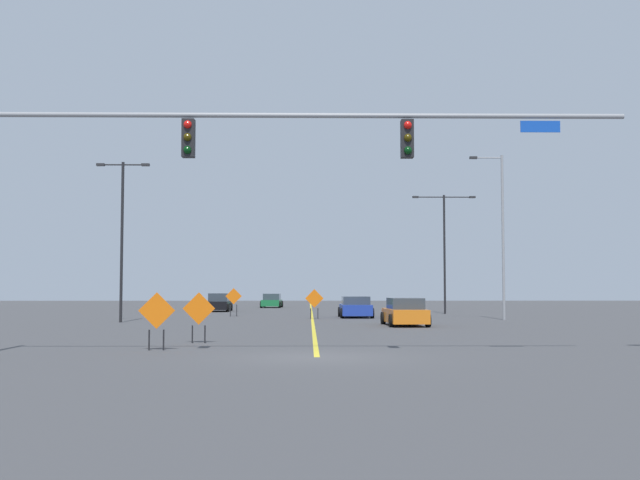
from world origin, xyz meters
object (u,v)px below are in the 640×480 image
street_lamp_mid_right (501,230)px  car_black_near (219,303)px  traffic_signal_assembly (201,156)px  construction_sign_right_shoulder (157,314)px  street_lamp_far_left (444,243)px  construction_sign_right_lane (314,300)px  construction_sign_median_far (199,311)px  car_blue_distant (356,307)px  car_green_passing (272,301)px  car_orange_mid (405,313)px  construction_sign_left_shoulder (234,298)px  street_lamp_far_right (122,229)px

street_lamp_mid_right → car_black_near: street_lamp_mid_right is taller
traffic_signal_assembly → construction_sign_right_shoulder: size_ratio=10.40×
street_lamp_far_left → construction_sign_right_lane: (-9.75, -9.71, -4.12)m
construction_sign_right_lane → construction_sign_median_far: 21.92m
construction_sign_right_lane → car_blue_distant: 3.53m
construction_sign_right_shoulder → car_green_passing: construction_sign_right_shoulder is taller
traffic_signal_assembly → car_orange_mid: size_ratio=3.96×
traffic_signal_assembly → street_lamp_far_left: street_lamp_far_left is taller
construction_sign_left_shoulder → car_orange_mid: size_ratio=0.41×
construction_sign_right_shoulder → car_green_passing: bearing=89.0°
street_lamp_far_right → car_orange_mid: bearing=-15.1°
traffic_signal_assembly → construction_sign_right_lane: size_ratio=9.91×
street_lamp_far_left → car_orange_mid: bearing=-105.7°
construction_sign_median_far → car_green_passing: construction_sign_median_far is taller
car_blue_distant → car_orange_mid: size_ratio=0.95×
street_lamp_far_right → construction_sign_left_shoulder: 11.43m
street_lamp_mid_right → car_black_near: size_ratio=2.33×
street_lamp_far_right → car_black_near: 21.68m
car_black_near → street_lamp_far_left: bearing=-20.1°
street_lamp_mid_right → construction_sign_right_lane: (-11.17, 1.73, -4.23)m
street_lamp_far_right → street_lamp_far_left: street_lamp_far_right is taller
car_orange_mid → street_lamp_mid_right: bearing=47.5°
construction_sign_right_shoulder → construction_sign_median_far: construction_sign_right_shoulder is taller
street_lamp_far_left → car_orange_mid: 20.00m
street_lamp_far_right → construction_sign_right_shoulder: street_lamp_far_right is taller
street_lamp_mid_right → car_orange_mid: street_lamp_mid_right is taller
construction_sign_right_lane → car_blue_distant: construction_sign_right_lane is taller
street_lamp_far_left → car_blue_distant: street_lamp_far_left is taller
construction_sign_left_shoulder → construction_sign_median_far: bearing=-87.2°
street_lamp_far_left → car_green_passing: street_lamp_far_left is taller
traffic_signal_assembly → construction_sign_median_far: (-0.80, 5.63, -4.41)m
construction_sign_right_shoulder → car_orange_mid: (9.41, 15.67, -0.44)m
construction_sign_left_shoulder → street_lamp_far_left: bearing=19.3°
traffic_signal_assembly → car_blue_distant: (5.97, 29.42, -4.84)m
street_lamp_mid_right → car_green_passing: size_ratio=2.25×
traffic_signal_assembly → construction_sign_right_shoulder: bearing=123.5°
construction_sign_median_far → construction_sign_right_shoulder: bearing=-104.7°
street_lamp_far_left → car_blue_distant: size_ratio=2.03×
construction_sign_right_shoulder → construction_sign_median_far: 3.26m
car_orange_mid → car_green_passing: size_ratio=1.04×
street_lamp_far_left → construction_sign_median_far: (-13.86, -31.24, -4.20)m
traffic_signal_assembly → car_black_near: traffic_signal_assembly is taller
construction_sign_left_shoulder → car_green_passing: size_ratio=0.43×
construction_sign_right_lane → car_blue_distant: (2.67, 2.25, -0.51)m
car_blue_distant → construction_sign_right_shoulder: bearing=-105.8°
street_lamp_far_right → car_black_near: street_lamp_far_right is taller
construction_sign_right_shoulder → car_blue_distant: size_ratio=0.40×
construction_sign_right_lane → car_orange_mid: bearing=-63.6°
construction_sign_right_shoulder → traffic_signal_assembly: bearing=-56.5°
street_lamp_far_left → construction_sign_right_lane: 14.37m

